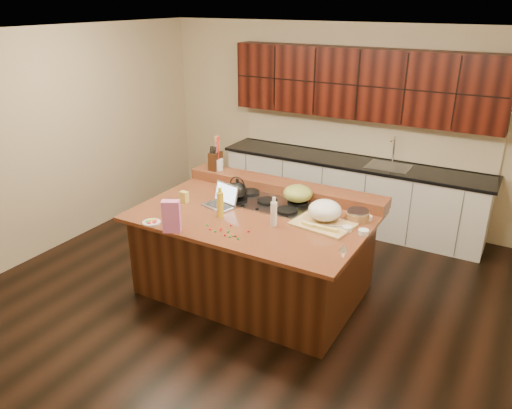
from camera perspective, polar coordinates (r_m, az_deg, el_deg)
The scene contains 34 objects.
room at distance 5.02m, azimuth -0.28°, elevation 3.50°, with size 5.52×5.02×2.72m.
island at distance 5.38m, azimuth -0.26°, elevation -5.46°, with size 2.40×1.60×0.92m.
back_ledge at distance 5.73m, azimuth 3.22°, elevation 1.99°, with size 2.40×0.30×0.12m, color black.
cooktop at distance 5.41m, azimuth 1.31°, elevation 0.26°, with size 0.92×0.52×0.05m.
back_counter at distance 6.96m, azimuth 11.12°, elevation 5.40°, with size 3.70×0.66×2.40m.
kettle at distance 5.40m, azimuth -2.14°, elevation 1.62°, with size 0.21×0.21×0.19m, color black.
green_bowl at distance 5.35m, azimuth 4.81°, elevation 1.27°, with size 0.32×0.32×0.18m, color olive.
laptop at distance 5.36m, azimuth -3.88°, elevation 0.51°, with size 0.39×0.34×0.23m.
oil_bottle at distance 5.05m, azimuth -4.11°, elevation -0.05°, with size 0.07×0.07×0.27m, color yellow.
vinegar_bottle at distance 4.85m, azimuth 2.05°, elevation -1.10°, with size 0.06×0.06×0.25m, color silver.
wooden_tray at distance 4.96m, azimuth 7.82°, elevation -1.02°, with size 0.62×0.49×0.23m.
ramekin_a at distance 4.83m, azimuth 12.19°, elevation -3.08°, with size 0.10×0.10×0.04m, color white.
ramekin_b at distance 4.87m, azimuth 10.35°, elevation -2.73°, with size 0.10×0.10×0.04m, color white.
ramekin_c at distance 5.14m, azimuth 12.60°, elevation -1.51°, with size 0.10×0.10×0.04m, color white.
strainer_bowl at distance 5.10m, azimuth 11.51°, elevation -1.33°, with size 0.24×0.24×0.09m, color #996B3F.
kitchen_timer at distance 4.48m, azimuth 9.96°, elevation -4.85°, with size 0.08×0.08×0.07m, color silver.
pink_bag at distance 4.79m, azimuth -9.65°, elevation -1.34°, with size 0.17×0.09×0.31m, color pink.
candy_plate at distance 5.06m, azimuth -11.86°, elevation -2.00°, with size 0.18×0.18×0.01m, color white.
package_box at distance 5.48m, azimuth -8.22°, elevation 0.85°, with size 0.09×0.06×0.13m, color gold.
utensil_crock at distance 6.11m, azimuth -4.33°, elevation 4.60°, with size 0.12×0.12×0.14m, color white.
knife_block at distance 6.12m, azimuth -4.64°, elevation 4.99°, with size 0.11×0.18×0.22m, color black.
gumdrop_0 at distance 4.80m, azimuth -4.07°, elevation -2.93°, with size 0.02×0.02×0.02m, color red.
gumdrop_1 at distance 4.92m, azimuth -5.60°, elevation -2.31°, with size 0.02×0.02×0.02m, color #198C26.
gumdrop_2 at distance 4.82m, azimuth -5.26°, elevation -2.84°, with size 0.02×0.02×0.02m, color red.
gumdrop_3 at distance 4.78m, azimuth -4.72°, elevation -3.07°, with size 0.02×0.02×0.02m, color #198C26.
gumdrop_4 at distance 4.68m, azimuth -2.33°, elevation -3.62°, with size 0.02×0.02×0.02m, color red.
gumdrop_5 at distance 4.62m, azimuth -2.07°, elevation -3.94°, with size 0.02×0.02×0.02m, color #198C26.
gumdrop_6 at distance 4.83m, azimuth -3.94°, elevation -2.75°, with size 0.02×0.02×0.02m, color red.
gumdrop_7 at distance 4.68m, azimuth -2.51°, elevation -3.60°, with size 0.02×0.02×0.02m, color #198C26.
gumdrop_8 at distance 4.89m, azimuth -2.88°, elevation -2.37°, with size 0.02×0.02×0.02m, color red.
gumdrop_9 at distance 4.67m, azimuth -3.01°, elevation -3.69°, with size 0.02×0.02×0.02m, color #198C26.
gumdrop_10 at distance 4.76m, azimuth -0.86°, elevation -3.07°, with size 0.02×0.02×0.02m, color red.
gumdrop_11 at distance 4.76m, azimuth -3.18°, elevation -3.14°, with size 0.02×0.02×0.02m, color #198C26.
gumdrop_12 at distance 4.70m, azimuth -3.56°, elevation -3.52°, with size 0.02×0.02×0.02m, color red.
Camera 1 is at (2.37, -4.11, 3.00)m, focal length 35.00 mm.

